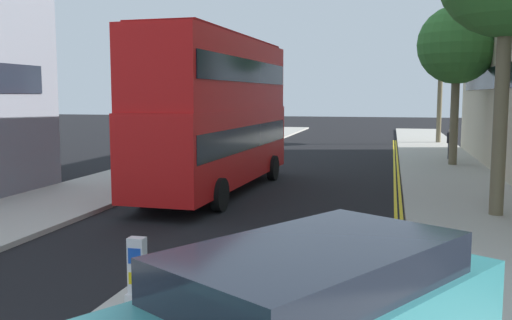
{
  "coord_description": "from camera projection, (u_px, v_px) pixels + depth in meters",
  "views": [
    {
      "loc": [
        4.04,
        -3.79,
        3.55
      ],
      "look_at": [
        0.5,
        11.0,
        1.8
      ],
      "focal_mm": 39.74,
      "sensor_mm": 36.0,
      "label": 1
    }
  ],
  "objects": [
    {
      "name": "pedestrian_far",
      "position": [
        450.0,
        143.0,
        30.27
      ],
      "size": [
        0.34,
        0.22,
        1.62
      ],
      "color": "#2D2D38",
      "rests_on": "sidewalk_right"
    },
    {
      "name": "traffic_island",
      "position": [
        138.0,
        305.0,
        9.47
      ],
      "size": [
        1.1,
        2.2,
        0.1
      ],
      "primitive_type": "cube",
      "color": "#ADA89E",
      "rests_on": "ground"
    },
    {
      "name": "kerb_line_inner",
      "position": [
        396.0,
        210.0,
        17.55
      ],
      "size": [
        0.1,
        56.0,
        0.01
      ],
      "primitive_type": "cube",
      "color": "yellow",
      "rests_on": "ground"
    },
    {
      "name": "keep_left_bollard",
      "position": [
        137.0,
        273.0,
        9.4
      ],
      "size": [
        0.36,
        0.28,
        1.11
      ],
      "color": "silver",
      "rests_on": "traffic_island"
    },
    {
      "name": "sidewalk_left",
      "position": [
        111.0,
        185.0,
        21.96
      ],
      "size": [
        4.0,
        80.0,
        0.14
      ],
      "primitive_type": "cube",
      "color": "#ADA89E",
      "rests_on": "ground"
    },
    {
      "name": "street_tree_near",
      "position": [
        457.0,
        46.0,
        27.28
      ],
      "size": [
        3.78,
        3.78,
        7.71
      ],
      "color": "#6B6047",
      "rests_on": "sidewalk_right"
    },
    {
      "name": "double_decker_bus_away",
      "position": [
        217.0,
        109.0,
        20.53
      ],
      "size": [
        3.11,
        10.89,
        5.64
      ],
      "color": "red",
      "rests_on": "ground"
    },
    {
      "name": "kerb_line_outer",
      "position": [
        401.0,
        210.0,
        17.51
      ],
      "size": [
        0.1,
        56.0,
        0.01
      ],
      "primitive_type": "cube",
      "color": "yellow",
      "rests_on": "ground"
    },
    {
      "name": "sidewalk_right",
      "position": [
        465.0,
        199.0,
        18.95
      ],
      "size": [
        4.0,
        80.0,
        0.14
      ],
      "primitive_type": "cube",
      "color": "#ADA89E",
      "rests_on": "ground"
    },
    {
      "name": "street_tree_far",
      "position": [
        442.0,
        49.0,
        40.4
      ],
      "size": [
        3.13,
        3.13,
        8.29
      ],
      "color": "#6B6047",
      "rests_on": "sidewalk_right"
    }
  ]
}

